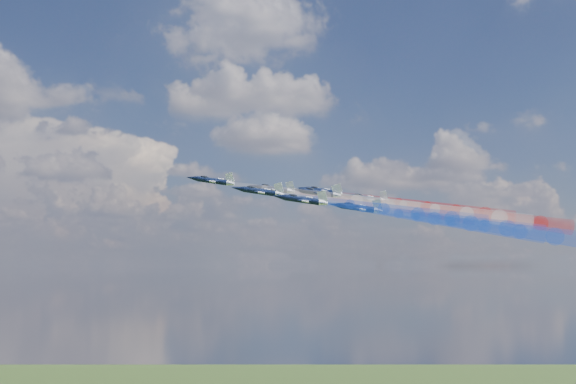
{
  "coord_description": "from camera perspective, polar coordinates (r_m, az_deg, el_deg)",
  "views": [
    {
      "loc": [
        -32.08,
        -177.84,
        138.71
      ],
      "look_at": [
        4.48,
        0.78,
        157.86
      ],
      "focal_mm": 44.1,
      "sensor_mm": 36.0,
      "label": 1
    }
  ],
  "objects": [
    {
      "name": "trail_rear_left",
      "position": [
        173.74,
        15.59,
        -2.65
      ],
      "size": [
        47.8,
        18.99,
        12.38
      ],
      "primitive_type": null,
      "rotation": [
        0.15,
        -0.18,
        1.25
      ],
      "color": "blue"
    },
    {
      "name": "trail_inner_right",
      "position": [
        192.28,
        7.7,
        -1.0
      ],
      "size": [
        47.8,
        18.99,
        12.38
      ],
      "primitive_type": null,
      "rotation": [
        0.15,
        -0.18,
        1.25
      ],
      "color": "red"
    },
    {
      "name": "trail_inner_left",
      "position": [
        170.24,
        7.73,
        -1.37
      ],
      "size": [
        47.8,
        18.99,
        12.38
      ],
      "primitive_type": null,
      "rotation": [
        0.15,
        -0.18,
        1.25
      ],
      "color": "blue"
    },
    {
      "name": "jet_inner_right",
      "position": [
        193.72,
        -1.18,
        0.25
      ],
      "size": [
        16.27,
        14.56,
        7.39
      ],
      "primitive_type": null,
      "rotation": [
        0.15,
        -0.18,
        1.25
      ],
      "color": "black"
    },
    {
      "name": "trail_lead",
      "position": [
        183.64,
        3.06,
        -0.38
      ],
      "size": [
        47.8,
        18.99,
        12.38
      ],
      "primitive_type": null,
      "rotation": [
        0.15,
        -0.18,
        1.25
      ],
      "color": "white"
    },
    {
      "name": "jet_center_third",
      "position": [
        184.1,
        2.46,
        -0.06
      ],
      "size": [
        16.27,
        14.56,
        7.39
      ],
      "primitive_type": null,
      "rotation": [
        0.15,
        -0.18,
        1.25
      ],
      "color": "black"
    },
    {
      "name": "jet_inner_left",
      "position": [
        171.94,
        -2.28,
        0.04
      ],
      "size": [
        16.27,
        14.56,
        7.39
      ],
      "primitive_type": null,
      "rotation": [
        0.15,
        -0.18,
        1.25
      ],
      "color": "black"
    },
    {
      "name": "jet_lead",
      "position": [
        187.63,
        -6.11,
        0.9
      ],
      "size": [
        16.27,
        14.56,
        7.39
      ],
      "primitive_type": null,
      "rotation": [
        0.15,
        -0.18,
        1.25
      ],
      "color": "black"
    },
    {
      "name": "jet_outer_left",
      "position": [
        162.66,
        1.17,
        -0.64
      ],
      "size": [
        16.27,
        14.56,
        7.39
      ],
      "primitive_type": null,
      "rotation": [
        0.15,
        -0.18,
        1.25
      ],
      "color": "black"
    },
    {
      "name": "trail_rear_right",
      "position": [
        195.75,
        15.13,
        -1.75
      ],
      "size": [
        47.8,
        18.99,
        12.38
      ],
      "primitive_type": null,
      "rotation": [
        0.15,
        -0.18,
        1.25
      ],
      "color": "red"
    },
    {
      "name": "trail_outer_right",
      "position": [
        204.48,
        11.17,
        -1.09
      ],
      "size": [
        47.8,
        18.99,
        12.38
      ],
      "primitive_type": null,
      "rotation": [
        0.15,
        -0.18,
        1.25
      ],
      "color": "red"
    },
    {
      "name": "jet_rear_right",
      "position": [
        193.23,
        6.34,
        -0.53
      ],
      "size": [
        16.27,
        14.56,
        7.39
      ],
      "primitive_type": null,
      "rotation": [
        0.15,
        -0.18,
        1.25
      ],
      "color": "black"
    },
    {
      "name": "jet_rear_left",
      "position": [
        171.21,
        5.66,
        -1.28
      ],
      "size": [
        16.27,
        14.56,
        7.39
      ],
      "primitive_type": null,
      "rotation": [
        0.15,
        -0.18,
        1.25
      ],
      "color": "black"
    },
    {
      "name": "trail_center_third",
      "position": [
        184.7,
        11.77,
        -1.36
      ],
      "size": [
        47.8,
        18.99,
        12.38
      ],
      "primitive_type": null,
      "rotation": [
        0.15,
        -0.18,
        1.25
      ],
      "color": "white"
    },
    {
      "name": "jet_outer_right",
      "position": [
        203.97,
        2.77,
        0.08
      ],
      "size": [
        16.27,
        14.56,
        7.39
      ],
      "primitive_type": null,
      "rotation": [
        0.15,
        -0.18,
        1.25
      ],
      "color": "black"
    },
    {
      "name": "trail_outer_left",
      "position": [
        162.95,
        11.72,
        -2.11
      ],
      "size": [
        47.8,
        18.99,
        12.38
      ],
      "primitive_type": null,
      "rotation": [
        0.15,
        -0.18,
        1.25
      ],
      "color": "blue"
    }
  ]
}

